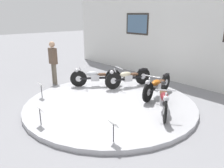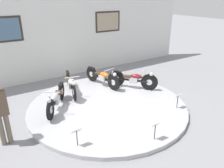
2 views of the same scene
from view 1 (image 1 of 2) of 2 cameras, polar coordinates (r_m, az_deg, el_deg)
The scene contains 11 objects.
ground_plane at distance 7.15m, azimuth -0.45°, elevation -5.51°, with size 60.00×60.00×0.00m, color gray.
display_platform at distance 7.13m, azimuth -0.45°, elevation -5.03°, with size 5.41×5.41×0.13m, color #ADADB2.
back_wall at distance 9.64m, azimuth 17.87°, elevation 13.02°, with size 14.00×0.22×4.34m.
motorcycle_silver at distance 8.53m, azimuth -4.48°, elevation 1.97°, with size 1.18×1.67×0.80m.
motorcycle_cream at distance 8.43m, azimuth 4.11°, elevation 1.86°, with size 0.63×1.97×0.81m.
motorcycle_orange at distance 7.56m, azimuth 11.68°, elevation -0.34°, with size 0.58×1.98×0.81m.
motorcycle_maroon at distance 6.38m, azimuth 13.37°, elevation -3.84°, with size 1.31×1.61×0.81m.
info_placard_front_left at distance 7.70m, azimuth -18.01°, elevation -0.75°, with size 0.26×0.11×0.51m.
info_placard_front_centre at distance 5.81m, azimuth -18.36°, elevation -6.79°, with size 0.26×0.11×0.51m.
info_placard_front_right at distance 4.82m, azimuth 0.39°, elevation -11.11°, with size 0.26×0.11×0.51m.
visitor_standing at distance 9.36m, azimuth -15.12°, elevation 6.04°, with size 0.36×0.24×1.79m.
Camera 1 is at (4.96, -4.32, 2.81)m, focal length 35.00 mm.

